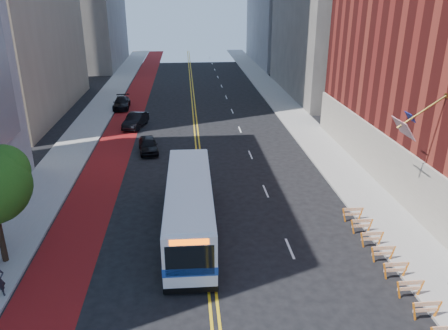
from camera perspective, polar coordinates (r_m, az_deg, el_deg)
name	(u,v)px	position (r m, az deg, el deg)	size (l,w,h in m)	color
ground	(216,326)	(21.03, -1.08, -20.26)	(160.00, 160.00, 0.00)	black
sidewalk_left	(84,133)	(48.96, -17.87, 3.99)	(4.00, 140.00, 0.15)	gray
sidewalk_right	(304,127)	(49.46, 10.43, 4.86)	(4.00, 140.00, 0.15)	gray
bus_lane_paint	(121,133)	(48.26, -13.34, 4.12)	(3.60, 140.00, 0.01)	maroon
center_line_inner	(195,131)	(47.74, -3.87, 4.48)	(0.14, 140.00, 0.01)	gold
center_line_outer	(198,131)	(47.75, -3.44, 4.49)	(0.14, 140.00, 0.01)	gold
lane_dashes	(232,111)	(55.74, 1.07, 7.04)	(0.14, 98.20, 0.01)	silver
construction_barriers	(389,259)	(25.58, 20.76, -11.47)	(1.42, 10.91, 1.00)	orange
transit_bus	(190,206)	(27.08, -4.52, -5.35)	(2.89, 12.51, 3.43)	silver
car_a	(148,145)	(41.56, -9.88, 2.59)	(1.68, 4.17, 1.42)	black
car_b	(136,120)	(49.76, -11.47, 5.74)	(1.66, 4.75, 1.57)	black
car_c	(122,103)	(58.47, -13.22, 7.88)	(2.01, 4.93, 1.43)	black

